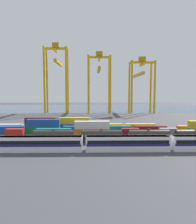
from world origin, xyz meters
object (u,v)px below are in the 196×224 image
(gantry_crane_east, at_px, (141,79))
(shipping_container_2, at_px, (92,132))
(shipping_container_11, at_px, (79,129))
(freight_tank_row, at_px, (149,136))
(shipping_container_13, at_px, (150,129))
(shipping_container_18, at_px, (74,127))
(gantry_crane_central, at_px, (99,76))
(passenger_train, at_px, (127,143))
(shipping_container_12, at_px, (115,129))
(shipping_container_0, at_px, (15,132))
(shipping_container_4, at_px, (130,132))
(gantry_crane_west, at_px, (57,71))
(shipping_container_15, at_px, (7,127))

(gantry_crane_east, bearing_deg, shipping_container_2, -111.74)
(shipping_container_11, bearing_deg, freight_tank_row, -35.48)
(shipping_container_2, xyz_separation_m, shipping_container_11, (-4.80, 5.55, 0.00))
(shipping_container_13, height_order, gantry_crane_east, gantry_crane_east)
(shipping_container_18, bearing_deg, gantry_crane_central, 81.44)
(passenger_train, bearing_deg, shipping_container_12, 91.73)
(shipping_container_0, distance_m, shipping_container_2, 26.69)
(shipping_container_13, bearing_deg, gantry_crane_central, 101.31)
(shipping_container_4, relative_size, shipping_container_12, 0.50)
(freight_tank_row, bearing_deg, shipping_container_11, 144.52)
(shipping_container_2, bearing_deg, freight_tank_row, -30.53)
(passenger_train, xyz_separation_m, shipping_container_11, (-14.08, 25.34, -0.84))
(passenger_train, bearing_deg, gantry_crane_central, 92.33)
(shipping_container_18, bearing_deg, gantry_crane_west, 104.02)
(passenger_train, relative_size, shipping_container_0, 11.00)
(shipping_container_15, relative_size, gantry_crane_west, 0.24)
(shipping_container_18, bearing_deg, passenger_train, -61.94)
(gantry_crane_central, bearing_deg, gantry_crane_east, 1.55)
(shipping_container_0, bearing_deg, shipping_container_4, 0.00)
(shipping_container_15, bearing_deg, gantry_crane_east, 48.88)
(shipping_container_4, relative_size, gantry_crane_central, 0.13)
(shipping_container_18, bearing_deg, shipping_container_13, -10.82)
(freight_tank_row, bearing_deg, gantry_crane_west, 113.78)
(passenger_train, distance_m, shipping_container_0, 41.07)
(shipping_container_2, height_order, gantry_crane_west, gantry_crane_west)
(passenger_train, distance_m, shipping_container_2, 21.88)
(shipping_container_0, relative_size, shipping_container_18, 0.50)
(freight_tank_row, distance_m, shipping_container_15, 55.32)
(shipping_container_0, distance_m, shipping_container_4, 40.04)
(shipping_container_15, distance_m, shipping_container_18, 26.58)
(gantry_crane_west, bearing_deg, shipping_container_13, -60.04)
(freight_tank_row, distance_m, shipping_container_4, 10.95)
(gantry_crane_east, bearing_deg, shipping_container_0, -124.61)
(shipping_container_4, bearing_deg, shipping_container_15, 166.75)
(shipping_container_15, bearing_deg, gantry_crane_central, 64.16)
(gantry_crane_east, bearing_deg, passenger_train, -103.74)
(shipping_container_11, distance_m, gantry_crane_central, 89.63)
(shipping_container_15, bearing_deg, passenger_train, -35.66)
(shipping_container_0, xyz_separation_m, shipping_container_4, (40.04, 0.00, 0.00))
(shipping_container_0, height_order, gantry_crane_west, gantry_crane_west)
(shipping_container_12, height_order, shipping_container_18, same)
(shipping_container_2, bearing_deg, shipping_container_15, 161.81)
(shipping_container_11, bearing_deg, gantry_crane_east, 64.35)
(shipping_container_13, bearing_deg, shipping_container_11, 180.00)
(passenger_train, bearing_deg, gantry_crane_east, 76.26)
(shipping_container_13, distance_m, shipping_container_15, 55.87)
(freight_tank_row, distance_m, gantry_crane_east, 106.20)
(gantry_crane_west, bearing_deg, gantry_crane_central, 1.06)
(shipping_container_11, distance_m, gantry_crane_west, 92.29)
(shipping_container_0, bearing_deg, shipping_container_15, 122.51)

